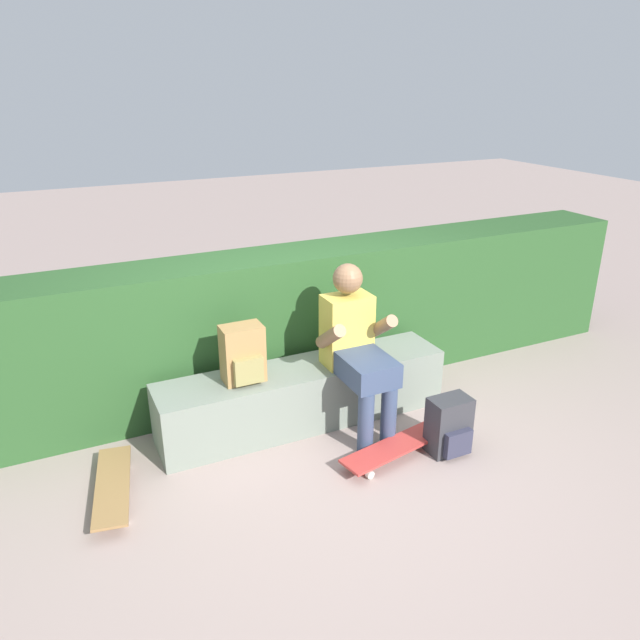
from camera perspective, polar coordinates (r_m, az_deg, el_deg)
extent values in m
plane|color=gray|center=(4.29, 0.59, -11.85)|extent=(24.00, 24.00, 0.00)
cube|color=gray|center=(4.46, -1.52, -7.04)|extent=(2.14, 0.44, 0.45)
cube|color=gold|center=(4.32, 2.54, -0.94)|extent=(0.34, 0.22, 0.52)
sphere|color=#8C6647|center=(4.18, 2.63, 3.93)|extent=(0.21, 0.21, 0.21)
cube|color=#384766|center=(4.14, 4.51, -4.67)|extent=(0.32, 0.40, 0.17)
cylinder|color=#384766|center=(4.14, 4.33, -9.58)|extent=(0.11, 0.11, 0.45)
cylinder|color=#384766|center=(4.22, 6.48, -9.00)|extent=(0.11, 0.11, 0.45)
cylinder|color=#8C6647|center=(4.10, 0.99, -1.58)|extent=(0.09, 0.33, 0.27)
cylinder|color=#8C6647|center=(4.28, 5.80, -0.65)|extent=(0.09, 0.33, 0.27)
cube|color=#BC3833|center=(4.17, 7.00, -11.79)|extent=(0.82, 0.35, 0.02)
cylinder|color=silver|center=(4.41, 8.99, -10.67)|extent=(0.06, 0.04, 0.05)
cylinder|color=silver|center=(4.33, 10.42, -11.49)|extent=(0.06, 0.04, 0.05)
cylinder|color=silver|center=(4.09, 3.29, -13.33)|extent=(0.06, 0.04, 0.05)
cylinder|color=silver|center=(3.99, 4.71, -14.30)|extent=(0.06, 0.04, 0.05)
cube|color=olive|center=(4.01, -18.98, -14.48)|extent=(0.34, 0.82, 0.02)
cylinder|color=silver|center=(4.28, -19.76, -12.96)|extent=(0.04, 0.06, 0.05)
cylinder|color=silver|center=(4.27, -17.71, -12.80)|extent=(0.04, 0.06, 0.05)
cylinder|color=silver|center=(3.83, -20.22, -17.65)|extent=(0.04, 0.06, 0.05)
cylinder|color=silver|center=(3.81, -17.88, -17.50)|extent=(0.04, 0.06, 0.05)
cube|color=#A37A47|center=(4.13, -7.31, -3.15)|extent=(0.28, 0.18, 0.40)
cube|color=#93884E|center=(4.06, -6.74, -4.79)|extent=(0.20, 0.05, 0.18)
cube|color=#333338|center=(4.23, 12.03, -9.64)|extent=(0.28, 0.18, 0.40)
cube|color=#313246|center=(4.20, 12.89, -11.29)|extent=(0.20, 0.05, 0.18)
cube|color=#284F25|center=(4.99, 0.72, 0.57)|extent=(5.59, 0.55, 1.13)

